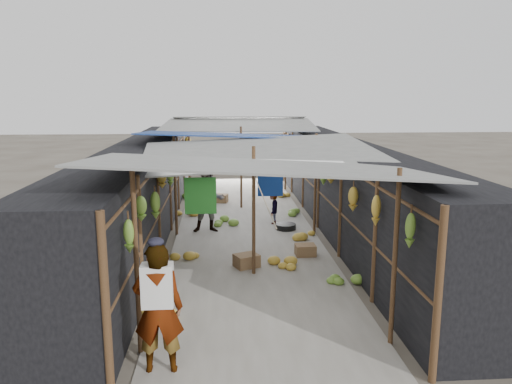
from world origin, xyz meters
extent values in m
plane|color=#6B6356|center=(0.00, 0.00, 0.00)|extent=(80.00, 80.00, 0.00)
cube|color=#9E998E|center=(0.00, 6.50, 0.01)|extent=(3.60, 16.00, 0.02)
cube|color=black|center=(-2.70, 6.50, 1.15)|extent=(1.40, 15.00, 2.30)
cube|color=black|center=(2.70, 6.50, 1.15)|extent=(1.40, 15.00, 2.30)
cube|color=olive|center=(-0.12, 3.40, 0.14)|extent=(0.59, 0.55, 0.29)
cube|color=olive|center=(1.23, 4.07, 0.13)|extent=(0.45, 0.37, 0.27)
cube|color=olive|center=(-0.65, 9.83, 0.14)|extent=(0.52, 0.45, 0.29)
cylinder|color=black|center=(1.08, 6.30, 0.08)|extent=(0.55, 0.55, 0.17)
imported|color=white|center=(-1.46, -0.50, 0.88)|extent=(0.65, 0.43, 1.76)
imported|color=#1E3F99|center=(-0.97, 6.23, 0.86)|extent=(0.86, 0.69, 1.73)
imported|color=#4E4943|center=(0.80, 6.91, 0.49)|extent=(0.46, 0.68, 0.98)
cylinder|color=brown|center=(-1.80, 0.00, 1.30)|extent=(0.07, 0.07, 2.60)
cylinder|color=brown|center=(1.80, 0.00, 1.30)|extent=(0.07, 0.07, 2.60)
cylinder|color=brown|center=(0.00, 3.00, 1.30)|extent=(0.07, 0.07, 2.60)
cylinder|color=brown|center=(-1.80, 6.00, 1.30)|extent=(0.07, 0.07, 2.60)
cylinder|color=brown|center=(1.80, 6.00, 1.30)|extent=(0.07, 0.07, 2.60)
cylinder|color=brown|center=(0.00, 9.00, 1.30)|extent=(0.07, 0.07, 2.60)
cylinder|color=brown|center=(-1.80, 12.00, 1.30)|extent=(0.07, 0.07, 2.60)
cylinder|color=brown|center=(1.80, 12.00, 1.30)|extent=(0.07, 0.07, 2.60)
cube|color=gray|center=(0.00, 1.00, 2.50)|extent=(5.21, 3.19, 0.52)
cube|color=gray|center=(0.20, 4.20, 2.35)|extent=(5.23, 3.73, 0.50)
cube|color=navy|center=(-0.10, 7.50, 2.45)|extent=(5.40, 3.60, 0.41)
cube|color=gray|center=(0.00, 10.80, 2.55)|extent=(5.37, 3.66, 0.27)
cube|color=gray|center=(0.10, 13.20, 2.65)|extent=(5.00, 1.99, 0.24)
cylinder|color=brown|center=(-2.00, 6.50, 2.05)|extent=(0.06, 15.00, 0.06)
cylinder|color=brown|center=(2.00, 6.50, 2.05)|extent=(0.06, 15.00, 0.06)
cylinder|color=gray|center=(0.00, 6.50, 2.05)|extent=(0.02, 15.00, 0.02)
cube|color=#1A42AA|center=(0.43, 4.04, 1.72)|extent=(0.55, 0.03, 0.65)
cube|color=navy|center=(-0.35, 10.66, 1.75)|extent=(0.65, 0.03, 0.60)
cube|color=silver|center=(0.80, 9.66, 1.77)|extent=(0.60, 0.03, 0.55)
cube|color=#267226|center=(-1.03, 2.70, 1.70)|extent=(0.60, 0.03, 0.70)
ellipsoid|color=olive|center=(-1.88, -0.01, 1.71)|extent=(0.15, 0.13, 0.48)
ellipsoid|color=olive|center=(-1.88, 1.06, 1.84)|extent=(0.18, 0.16, 0.41)
ellipsoid|color=olive|center=(-1.88, 2.70, 1.53)|extent=(0.18, 0.16, 0.54)
ellipsoid|color=gold|center=(-1.88, 3.90, 1.83)|extent=(0.19, 0.16, 0.42)
ellipsoid|color=olive|center=(-1.88, 5.62, 1.60)|extent=(0.18, 0.15, 0.50)
ellipsoid|color=olive|center=(-1.88, 6.90, 1.68)|extent=(0.16, 0.14, 0.47)
ellipsoid|color=olive|center=(-1.88, 9.10, 1.75)|extent=(0.18, 0.16, 0.55)
ellipsoid|color=olive|center=(-1.88, 10.37, 1.64)|extent=(0.19, 0.16, 0.57)
ellipsoid|color=gold|center=(-1.88, 12.18, 1.83)|extent=(0.19, 0.16, 0.39)
ellipsoid|color=gold|center=(-1.88, 13.63, 1.58)|extent=(0.16, 0.14, 0.52)
ellipsoid|color=olive|center=(1.88, -0.29, 1.79)|extent=(0.14, 0.12, 0.50)
ellipsoid|color=gold|center=(1.88, 1.18, 1.72)|extent=(0.15, 0.13, 0.53)
ellipsoid|color=gold|center=(1.88, 2.60, 1.61)|extent=(0.20, 0.17, 0.49)
ellipsoid|color=gold|center=(1.88, 4.57, 1.77)|extent=(0.20, 0.17, 0.44)
ellipsoid|color=olive|center=(1.88, 5.39, 1.67)|extent=(0.19, 0.16, 0.59)
ellipsoid|color=gold|center=(1.88, 7.17, 1.74)|extent=(0.18, 0.16, 0.38)
ellipsoid|color=olive|center=(1.88, 8.75, 1.74)|extent=(0.18, 0.15, 0.51)
ellipsoid|color=olive|center=(1.88, 10.02, 1.75)|extent=(0.19, 0.16, 0.56)
ellipsoid|color=olive|center=(1.88, 11.59, 1.80)|extent=(0.15, 0.13, 0.43)
ellipsoid|color=gold|center=(1.88, 13.00, 1.67)|extent=(0.14, 0.12, 0.39)
ellipsoid|color=gold|center=(1.39, 5.43, 0.17)|extent=(0.67, 0.57, 0.34)
ellipsoid|color=olive|center=(-1.63, 10.62, 0.16)|extent=(0.62, 0.53, 0.31)
ellipsoid|color=olive|center=(-0.57, 6.95, 0.17)|extent=(0.67, 0.57, 0.33)
ellipsoid|color=gold|center=(0.53, 3.41, 0.17)|extent=(0.68, 0.58, 0.34)
ellipsoid|color=olive|center=(1.70, 2.57, 0.18)|extent=(0.70, 0.60, 0.35)
ellipsoid|color=gold|center=(-1.46, 4.19, 0.14)|extent=(0.54, 0.46, 0.27)
ellipsoid|color=olive|center=(1.44, 7.87, 0.14)|extent=(0.55, 0.47, 0.27)
ellipsoid|color=gold|center=(-1.59, 8.00, 0.17)|extent=(0.69, 0.59, 0.35)
ellipsoid|color=gold|center=(1.47, 10.54, 0.12)|extent=(0.47, 0.40, 0.24)
ellipsoid|color=gold|center=(-1.70, 1.26, 0.15)|extent=(0.59, 0.50, 0.30)
camera|label=1|loc=(-0.63, -6.57, 3.59)|focal=35.00mm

